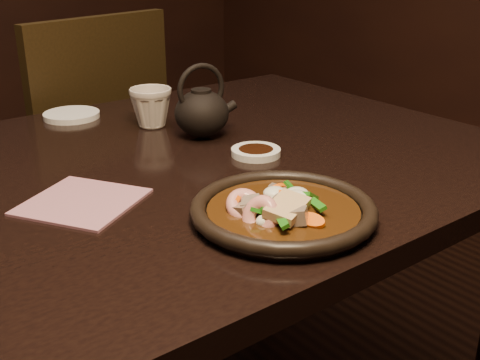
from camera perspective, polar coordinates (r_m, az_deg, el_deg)
table at (r=1.03m, az=-14.75°, el=-4.39°), size 1.60×0.90×0.75m
chair at (r=1.77m, az=-14.79°, el=1.19°), size 0.53×0.53×0.94m
plate at (r=0.84m, az=4.12°, el=-2.96°), size 0.26×0.26×0.03m
stirfry at (r=0.84m, az=3.73°, el=-2.74°), size 0.14×0.16×0.05m
soy_dish at (r=1.10m, az=1.52°, el=2.67°), size 0.09×0.09×0.01m
saucer_right at (r=1.38m, az=-15.68°, el=5.95°), size 0.12×0.12×0.01m
tea_cup at (r=1.27m, az=-8.43°, el=6.95°), size 0.11×0.11×0.09m
napkin at (r=0.93m, az=-14.73°, el=-2.02°), size 0.21×0.21×0.00m
teapot at (r=1.19m, az=-3.63°, el=6.58°), size 0.13×0.11×0.14m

